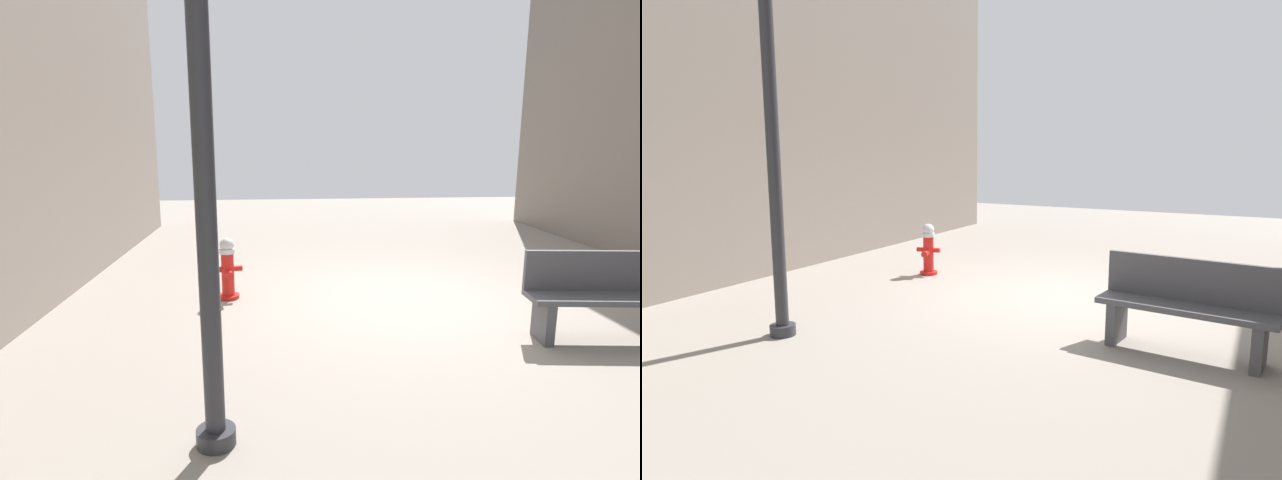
% 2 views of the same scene
% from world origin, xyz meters
% --- Properties ---
extents(ground_plane, '(23.40, 23.40, 0.00)m').
position_xyz_m(ground_plane, '(0.00, 0.00, 0.00)').
color(ground_plane, gray).
extents(fire_hydrant, '(0.40, 0.37, 0.84)m').
position_xyz_m(fire_hydrant, '(2.38, -0.32, 0.42)').
color(fire_hydrant, red).
rests_on(fire_hydrant, ground_plane).
extents(bench_near, '(1.74, 0.63, 0.95)m').
position_xyz_m(bench_near, '(-1.80, 1.45, 0.50)').
color(bench_near, '#4C4C51').
rests_on(bench_near, ground_plane).
extents(street_lamp, '(0.36, 0.36, 4.38)m').
position_xyz_m(street_lamp, '(2.18, 3.03, 2.69)').
color(street_lamp, '#2D2D33').
rests_on(street_lamp, ground_plane).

